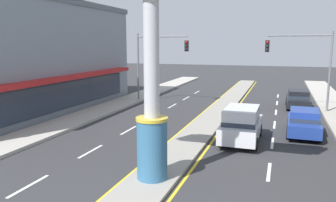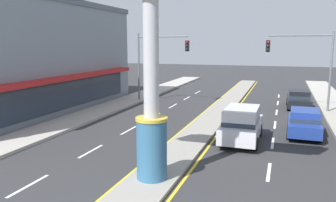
{
  "view_description": "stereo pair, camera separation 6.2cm",
  "coord_description": "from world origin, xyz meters",
  "px_view_note": "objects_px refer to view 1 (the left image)",
  "views": [
    {
      "loc": [
        4.57,
        -4.97,
        5.29
      ],
      "look_at": [
        -0.51,
        10.09,
        2.6
      ],
      "focal_mm": 36.36,
      "sensor_mm": 36.0,
      "label": 1
    },
    {
      "loc": [
        4.63,
        -4.95,
        5.29
      ],
      "look_at": [
        -0.51,
        10.09,
        2.6
      ],
      "focal_mm": 36.36,
      "sensor_mm": 36.0,
      "label": 2
    }
  ],
  "objects_px": {
    "traffic_light_left_side": "(156,55)",
    "sedan_near_right_lane": "(304,122)",
    "traffic_light_right_side": "(306,57)",
    "sedan_far_right_lane": "(298,99)",
    "storefront_left": "(23,56)",
    "district_sign": "(151,62)",
    "suv_near_left_lane": "(241,124)"
  },
  "relations": [
    {
      "from": "traffic_light_right_side",
      "to": "suv_near_left_lane",
      "type": "distance_m",
      "value": 10.95
    },
    {
      "from": "traffic_light_left_side",
      "to": "suv_near_left_lane",
      "type": "height_order",
      "value": "traffic_light_left_side"
    },
    {
      "from": "storefront_left",
      "to": "traffic_light_right_side",
      "type": "distance_m",
      "value": 21.73
    },
    {
      "from": "traffic_light_right_side",
      "to": "sedan_near_right_lane",
      "type": "relative_size",
      "value": 1.43
    },
    {
      "from": "district_sign",
      "to": "storefront_left",
      "type": "relative_size",
      "value": 0.4
    },
    {
      "from": "traffic_light_left_side",
      "to": "district_sign",
      "type": "bearing_deg",
      "value": -69.89
    },
    {
      "from": "district_sign",
      "to": "sedan_far_right_lane",
      "type": "distance_m",
      "value": 19.24
    },
    {
      "from": "suv_near_left_lane",
      "to": "traffic_light_left_side",
      "type": "bearing_deg",
      "value": 130.66
    },
    {
      "from": "district_sign",
      "to": "sedan_near_right_lane",
      "type": "bearing_deg",
      "value": 57.27
    },
    {
      "from": "traffic_light_right_side",
      "to": "traffic_light_left_side",
      "type": "bearing_deg",
      "value": 178.0
    },
    {
      "from": "suv_near_left_lane",
      "to": "sedan_near_right_lane",
      "type": "bearing_deg",
      "value": 37.4
    },
    {
      "from": "sedan_near_right_lane",
      "to": "sedan_far_right_lane",
      "type": "xyz_separation_m",
      "value": [
        0.0,
        8.72,
        0.0
      ]
    },
    {
      "from": "storefront_left",
      "to": "sedan_near_right_lane",
      "type": "xyz_separation_m",
      "value": [
        20.41,
        -0.67,
        -3.54
      ]
    },
    {
      "from": "sedan_far_right_lane",
      "to": "suv_near_left_lane",
      "type": "xyz_separation_m",
      "value": [
        -3.3,
        -11.24,
        0.2
      ]
    },
    {
      "from": "traffic_light_left_side",
      "to": "sedan_near_right_lane",
      "type": "bearing_deg",
      "value": -32.55
    },
    {
      "from": "district_sign",
      "to": "sedan_far_right_lane",
      "type": "xyz_separation_m",
      "value": [
        5.91,
        17.91,
        -3.82
      ]
    },
    {
      "from": "sedan_far_right_lane",
      "to": "sedan_near_right_lane",
      "type": "bearing_deg",
      "value": -90.02
    },
    {
      "from": "traffic_light_left_side",
      "to": "traffic_light_right_side",
      "type": "bearing_deg",
      "value": -2.0
    },
    {
      "from": "storefront_left",
      "to": "suv_near_left_lane",
      "type": "relative_size",
      "value": 4.6
    },
    {
      "from": "storefront_left",
      "to": "traffic_light_right_side",
      "type": "xyz_separation_m",
      "value": [
        20.69,
        6.63,
        -0.08
      ]
    },
    {
      "from": "traffic_light_right_side",
      "to": "sedan_near_right_lane",
      "type": "height_order",
      "value": "traffic_light_right_side"
    },
    {
      "from": "district_sign",
      "to": "traffic_light_right_side",
      "type": "bearing_deg",
      "value": 69.41
    },
    {
      "from": "sedan_near_right_lane",
      "to": "suv_near_left_lane",
      "type": "distance_m",
      "value": 4.16
    },
    {
      "from": "storefront_left",
      "to": "traffic_light_right_side",
      "type": "height_order",
      "value": "storefront_left"
    },
    {
      "from": "storefront_left",
      "to": "traffic_light_left_side",
      "type": "xyz_separation_m",
      "value": [
        8.31,
        7.06,
        -0.08
      ]
    },
    {
      "from": "sedan_far_right_lane",
      "to": "district_sign",
      "type": "bearing_deg",
      "value": -108.26
    },
    {
      "from": "traffic_light_left_side",
      "to": "storefront_left",
      "type": "bearing_deg",
      "value": -139.64
    },
    {
      "from": "traffic_light_left_side",
      "to": "sedan_far_right_lane",
      "type": "height_order",
      "value": "traffic_light_left_side"
    },
    {
      "from": "traffic_light_right_side",
      "to": "storefront_left",
      "type": "bearing_deg",
      "value": -162.24
    },
    {
      "from": "district_sign",
      "to": "sedan_far_right_lane",
      "type": "bearing_deg",
      "value": 71.74
    },
    {
      "from": "district_sign",
      "to": "traffic_light_left_side",
      "type": "bearing_deg",
      "value": 110.11
    },
    {
      "from": "traffic_light_left_side",
      "to": "suv_near_left_lane",
      "type": "bearing_deg",
      "value": -49.34
    }
  ]
}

